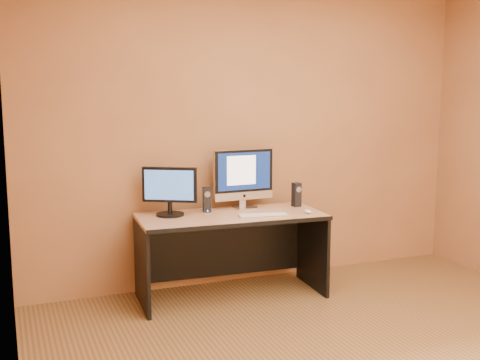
# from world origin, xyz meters

# --- Properties ---
(walls) EXTENTS (4.00, 4.00, 2.60)m
(walls) POSITION_xyz_m (0.00, 0.00, 1.30)
(walls) COLOR #9A693E
(walls) RESTS_ON ground
(desk) EXTENTS (1.50, 0.72, 0.68)m
(desk) POSITION_xyz_m (-0.35, 1.60, 0.34)
(desk) COLOR tan
(desk) RESTS_ON ground
(imac) EXTENTS (0.53, 0.20, 0.51)m
(imac) POSITION_xyz_m (-0.15, 1.80, 0.93)
(imac) COLOR #B5B4B9
(imac) RESTS_ON desk
(second_monitor) EXTENTS (0.49, 0.41, 0.39)m
(second_monitor) POSITION_xyz_m (-0.81, 1.75, 0.87)
(second_monitor) COLOR black
(second_monitor) RESTS_ON desk
(speaker_left) EXTENTS (0.07, 0.08, 0.20)m
(speaker_left) POSITION_xyz_m (-0.50, 1.78, 0.78)
(speaker_left) COLOR black
(speaker_left) RESTS_ON desk
(speaker_right) EXTENTS (0.07, 0.07, 0.20)m
(speaker_right) POSITION_xyz_m (0.28, 1.71, 0.78)
(speaker_right) COLOR black
(speaker_right) RESTS_ON desk
(keyboard) EXTENTS (0.41, 0.17, 0.02)m
(keyboard) POSITION_xyz_m (-0.13, 1.46, 0.69)
(keyboard) COLOR #BCBDC1
(keyboard) RESTS_ON desk
(mouse) EXTENTS (0.06, 0.10, 0.03)m
(mouse) POSITION_xyz_m (0.24, 1.43, 0.70)
(mouse) COLOR silver
(mouse) RESTS_ON desk
(cable_a) EXTENTS (0.08, 0.19, 0.01)m
(cable_a) POSITION_xyz_m (-0.08, 1.89, 0.68)
(cable_a) COLOR black
(cable_a) RESTS_ON desk
(cable_b) EXTENTS (0.06, 0.16, 0.01)m
(cable_b) POSITION_xyz_m (-0.11, 1.89, 0.68)
(cable_b) COLOR black
(cable_b) RESTS_ON desk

